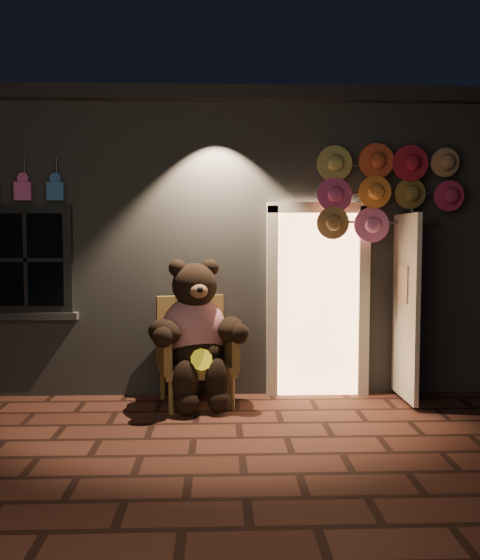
{
  "coord_description": "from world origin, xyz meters",
  "views": [
    {
      "loc": [
        0.23,
        -5.19,
        1.78
      ],
      "look_at": [
        0.45,
        1.0,
        1.35
      ],
      "focal_mm": 38.0,
      "sensor_mm": 36.0,
      "label": 1
    }
  ],
  "objects": [
    {
      "name": "shop_building",
      "position": [
        0.0,
        3.99,
        1.74
      ],
      "size": [
        7.3,
        5.95,
        3.51
      ],
      "color": "slate",
      "rests_on": "ground"
    },
    {
      "name": "wicker_armchair",
      "position": [
        -0.04,
        1.2,
        0.57
      ],
      "size": [
        0.92,
        0.87,
        1.15
      ],
      "rotation": [
        0.0,
        0.0,
        0.24
      ],
      "color": "olive",
      "rests_on": "ground"
    },
    {
      "name": "ground",
      "position": [
        0.0,
        0.0,
        0.0
      ],
      "size": [
        60.0,
        60.0,
        0.0
      ],
      "primitive_type": "plane",
      "color": "#4F291E",
      "rests_on": "ground"
    },
    {
      "name": "teddy_bear",
      "position": [
        -0.02,
        1.05,
        0.78
      ],
      "size": [
        1.1,
        0.97,
        1.55
      ],
      "rotation": [
        0.0,
        0.0,
        0.24
      ],
      "color": "#A91220",
      "rests_on": "ground"
    },
    {
      "name": "hat_rack",
      "position": [
        2.05,
        1.28,
        2.32
      ],
      "size": [
        1.6,
        0.22,
        2.82
      ],
      "color": "#59595E",
      "rests_on": "ground"
    }
  ]
}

